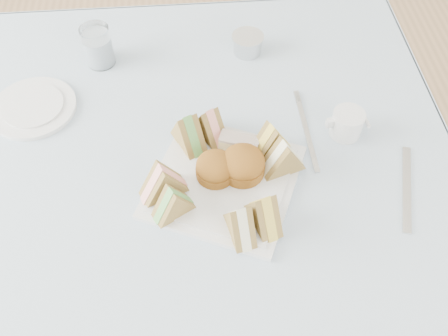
{
  "coord_description": "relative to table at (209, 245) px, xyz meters",
  "views": [
    {
      "loc": [
        -0.01,
        -0.62,
        1.53
      ],
      "look_at": [
        0.03,
        -0.07,
        0.8
      ],
      "focal_mm": 40.0,
      "sensor_mm": 36.0,
      "label": 1
    }
  ],
  "objects": [
    {
      "name": "sandwich_fl_a",
      "position": [
        -0.08,
        -0.09,
        0.43
      ],
      "size": [
        0.1,
        0.07,
        0.08
      ],
      "primitive_type": null,
      "rotation": [
        0.0,
        0.0,
        0.39
      ],
      "color": "olive",
      "rests_on": "serving_plate"
    },
    {
      "name": "water_glass",
      "position": [
        -0.22,
        0.3,
        0.42
      ],
      "size": [
        0.07,
        0.07,
        0.1
      ],
      "primitive_type": "cylinder",
      "rotation": [
        0.0,
        0.0,
        -0.02
      ],
      "color": "white",
      "rests_on": "tablecloth"
    },
    {
      "name": "fork",
      "position": [
        0.21,
        0.03,
        0.38
      ],
      "size": [
        0.02,
        0.19,
        0.0
      ],
      "primitive_type": "cube",
      "rotation": [
        0.0,
        0.0,
        0.02
      ],
      "color": "silver",
      "rests_on": "tablecloth"
    },
    {
      "name": "floor",
      "position": [
        0.0,
        0.0,
        -0.37
      ],
      "size": [
        4.0,
        4.0,
        0.0
      ],
      "primitive_type": "plane",
      "color": "#9E7751",
      "rests_on": "ground"
    },
    {
      "name": "tablecloth",
      "position": [
        0.0,
        0.0,
        0.37
      ],
      "size": [
        1.02,
        1.02,
        0.01
      ],
      "primitive_type": "cube",
      "color": "#AEB7C3",
      "rests_on": "table"
    },
    {
      "name": "scone_right",
      "position": [
        0.07,
        -0.06,
        0.42
      ],
      "size": [
        0.09,
        0.09,
        0.06
      ],
      "primitive_type": "cylinder",
      "rotation": [
        0.0,
        0.0,
        -0.12
      ],
      "color": "#77380B",
      "rests_on": "serving_plate"
    },
    {
      "name": "sandwich_fl_b",
      "position": [
        -0.06,
        -0.13,
        0.42
      ],
      "size": [
        0.09,
        0.07,
        0.07
      ],
      "primitive_type": null,
      "rotation": [
        0.0,
        0.0,
        0.52
      ],
      "color": "olive",
      "rests_on": "serving_plate"
    },
    {
      "name": "sandwich_fr_b",
      "position": [
        0.05,
        -0.18,
        0.42
      ],
      "size": [
        0.06,
        0.09,
        0.07
      ],
      "primitive_type": null,
      "rotation": [
        0.0,
        0.0,
        -1.35
      ],
      "color": "olive",
      "rests_on": "serving_plate"
    },
    {
      "name": "sandwich_fr_a",
      "position": [
        0.1,
        -0.17,
        0.43
      ],
      "size": [
        0.06,
        0.09,
        0.08
      ],
      "primitive_type": null,
      "rotation": [
        0.0,
        0.0,
        -1.26
      ],
      "color": "olive",
      "rests_on": "serving_plate"
    },
    {
      "name": "serving_plate",
      "position": [
        0.03,
        -0.07,
        0.38
      ],
      "size": [
        0.35,
        0.35,
        0.01
      ],
      "primitive_type": "cube",
      "rotation": [
        0.0,
        0.0,
        -0.42
      ],
      "color": "silver",
      "rests_on": "tablecloth"
    },
    {
      "name": "knife",
      "position": [
        0.38,
        -0.11,
        0.38
      ],
      "size": [
        0.07,
        0.2,
        0.0
      ],
      "primitive_type": "cube",
      "rotation": [
        0.0,
        0.0,
        -0.29
      ],
      "color": "silver",
      "rests_on": "tablecloth"
    },
    {
      "name": "scone_left",
      "position": [
        0.02,
        -0.06,
        0.41
      ],
      "size": [
        0.1,
        0.1,
        0.05
      ],
      "primitive_type": "cylinder",
      "rotation": [
        0.0,
        0.0,
        -0.53
      ],
      "color": "#77380B",
      "rests_on": "serving_plate"
    },
    {
      "name": "table",
      "position": [
        0.0,
        0.0,
        0.0
      ],
      "size": [
        0.9,
        0.9,
        0.74
      ],
      "primitive_type": "cube",
      "color": "brown",
      "rests_on": "floor"
    },
    {
      "name": "sandwich_bl_b",
      "position": [
        0.01,
        0.04,
        0.43
      ],
      "size": [
        0.08,
        0.09,
        0.07
      ],
      "primitive_type": null,
      "rotation": [
        0.0,
        0.0,
        2.1
      ],
      "color": "olive",
      "rests_on": "serving_plate"
    },
    {
      "name": "side_plate",
      "position": [
        -0.36,
        0.16,
        0.38
      ],
      "size": [
        0.22,
        0.22,
        0.01
      ],
      "primitive_type": "cylinder",
      "rotation": [
        0.0,
        0.0,
        0.24
      ],
      "color": "silver",
      "rests_on": "tablecloth"
    },
    {
      "name": "tea_strainer",
      "position": [
        0.12,
        0.31,
        0.4
      ],
      "size": [
        0.1,
        0.1,
        0.04
      ],
      "primitive_type": "cylinder",
      "rotation": [
        0.0,
        0.0,
        -0.43
      ],
      "color": "silver",
      "rests_on": "tablecloth"
    },
    {
      "name": "creamer_jug",
      "position": [
        0.29,
        0.04,
        0.4
      ],
      "size": [
        0.07,
        0.07,
        0.06
      ],
      "primitive_type": "cylinder",
      "rotation": [
        0.0,
        0.0,
        0.13
      ],
      "color": "silver",
      "rests_on": "tablecloth"
    },
    {
      "name": "sandwich_br_b",
      "position": [
        0.13,
        -0.01,
        0.43
      ],
      "size": [
        0.09,
        0.07,
        0.08
      ],
      "primitive_type": null,
      "rotation": [
        0.0,
        0.0,
        -2.71
      ],
      "color": "olive",
      "rests_on": "serving_plate"
    },
    {
      "name": "sandwich_bl_a",
      "position": [
        -0.03,
        0.03,
        0.43
      ],
      "size": [
        0.08,
        0.1,
        0.08
      ],
      "primitive_type": null,
      "rotation": [
        0.0,
        0.0,
        2.01
      ],
      "color": "olive",
      "rests_on": "serving_plate"
    },
    {
      "name": "sandwich_br_a",
      "position": [
        0.15,
        -0.05,
        0.43
      ],
      "size": [
        0.1,
        0.07,
        0.08
      ],
      "primitive_type": null,
      "rotation": [
        0.0,
        0.0,
        -2.82
      ],
      "color": "olive",
      "rests_on": "serving_plate"
    },
    {
      "name": "pastry_slice",
      "position": [
        0.07,
        0.0,
        0.41
      ],
      "size": [
        0.08,
        0.06,
        0.04
      ],
      "primitive_type": "cube",
      "rotation": [
        0.0,
        0.0,
        -0.35
      ],
      "color": "tan",
      "rests_on": "serving_plate"
    }
  ]
}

